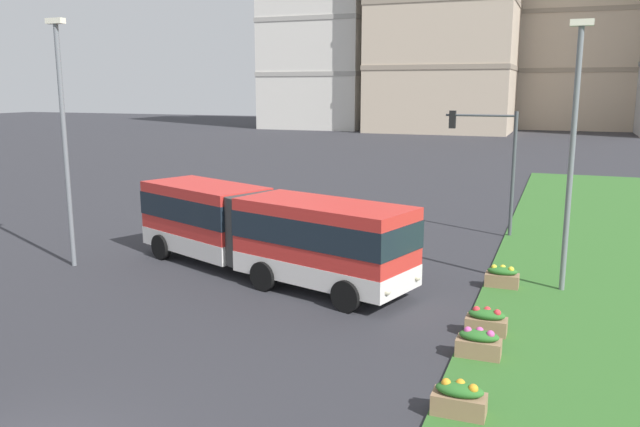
{
  "coord_description": "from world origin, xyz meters",
  "views": [
    {
      "loc": [
        8.74,
        -7.52,
        6.71
      ],
      "look_at": [
        0.6,
        13.67,
        2.2
      ],
      "focal_mm": 35.76,
      "sensor_mm": 36.0,
      "label": 1
    }
  ],
  "objects_px": {
    "streetlight_median": "(572,147)",
    "flower_planter_4": "(502,277)",
    "flower_planter_2": "(479,343)",
    "apartment_tower_centre": "(585,17)",
    "flower_planter_3": "(486,321)",
    "flower_planter_1": "(459,398)",
    "traffic_light_far_right": "(491,151)",
    "streetlight_left": "(64,134)",
    "articulated_bus": "(263,230)"
  },
  "relations": [
    {
      "from": "flower_planter_3",
      "to": "streetlight_median",
      "type": "bearing_deg",
      "value": 68.62
    },
    {
      "from": "articulated_bus",
      "to": "apartment_tower_centre",
      "type": "xyz_separation_m",
      "value": [
        11.57,
        96.02,
        16.27
      ]
    },
    {
      "from": "flower_planter_4",
      "to": "streetlight_median",
      "type": "distance_m",
      "value": 4.81
    },
    {
      "from": "flower_planter_2",
      "to": "traffic_light_far_right",
      "type": "distance_m",
      "value": 14.59
    },
    {
      "from": "articulated_bus",
      "to": "flower_planter_1",
      "type": "xyz_separation_m",
      "value": [
        8.25,
        -7.81,
        -1.23
      ]
    },
    {
      "from": "apartment_tower_centre",
      "to": "flower_planter_4",
      "type": "bearing_deg",
      "value": -92.01
    },
    {
      "from": "streetlight_median",
      "to": "flower_planter_4",
      "type": "bearing_deg",
      "value": -168.92
    },
    {
      "from": "articulated_bus",
      "to": "flower_planter_2",
      "type": "relative_size",
      "value": 10.83
    },
    {
      "from": "flower_planter_1",
      "to": "streetlight_median",
      "type": "relative_size",
      "value": 0.13
    },
    {
      "from": "traffic_light_far_right",
      "to": "streetlight_left",
      "type": "xyz_separation_m",
      "value": [
        -14.16,
        -10.92,
        1.12
      ]
    },
    {
      "from": "flower_planter_1",
      "to": "streetlight_left",
      "type": "relative_size",
      "value": 0.12
    },
    {
      "from": "flower_planter_2",
      "to": "traffic_light_far_right",
      "type": "height_order",
      "value": "traffic_light_far_right"
    },
    {
      "from": "flower_planter_4",
      "to": "traffic_light_far_right",
      "type": "height_order",
      "value": "traffic_light_far_right"
    },
    {
      "from": "streetlight_median",
      "to": "flower_planter_1",
      "type": "bearing_deg",
      "value": -101.22
    },
    {
      "from": "articulated_bus",
      "to": "traffic_light_far_right",
      "type": "height_order",
      "value": "traffic_light_far_right"
    },
    {
      "from": "articulated_bus",
      "to": "streetlight_left",
      "type": "bearing_deg",
      "value": -168.23
    },
    {
      "from": "apartment_tower_centre",
      "to": "streetlight_left",
      "type": "bearing_deg",
      "value": -100.97
    },
    {
      "from": "flower_planter_1",
      "to": "flower_planter_3",
      "type": "bearing_deg",
      "value": 90.0
    },
    {
      "from": "flower_planter_4",
      "to": "articulated_bus",
      "type": "bearing_deg",
      "value": -170.45
    },
    {
      "from": "flower_planter_4",
      "to": "streetlight_left",
      "type": "xyz_separation_m",
      "value": [
        -15.58,
        -2.92,
        4.58
      ]
    },
    {
      "from": "articulated_bus",
      "to": "flower_planter_1",
      "type": "height_order",
      "value": "articulated_bus"
    },
    {
      "from": "flower_planter_3",
      "to": "streetlight_median",
      "type": "relative_size",
      "value": 0.13
    },
    {
      "from": "articulated_bus",
      "to": "apartment_tower_centre",
      "type": "relative_size",
      "value": 0.33
    },
    {
      "from": "streetlight_left",
      "to": "apartment_tower_centre",
      "type": "relative_size",
      "value": 0.25
    },
    {
      "from": "flower_planter_2",
      "to": "flower_planter_1",
      "type": "bearing_deg",
      "value": -90.0
    },
    {
      "from": "flower_planter_1",
      "to": "flower_planter_2",
      "type": "relative_size",
      "value": 1.0
    },
    {
      "from": "flower_planter_3",
      "to": "flower_planter_4",
      "type": "height_order",
      "value": "same"
    },
    {
      "from": "flower_planter_2",
      "to": "streetlight_median",
      "type": "xyz_separation_m",
      "value": [
        1.9,
        6.48,
        4.4
      ]
    },
    {
      "from": "flower_planter_2",
      "to": "flower_planter_3",
      "type": "bearing_deg",
      "value": 90.0
    },
    {
      "from": "streetlight_left",
      "to": "apartment_tower_centre",
      "type": "height_order",
      "value": "apartment_tower_centre"
    },
    {
      "from": "flower_planter_4",
      "to": "streetlight_left",
      "type": "bearing_deg",
      "value": -169.4
    },
    {
      "from": "articulated_bus",
      "to": "flower_planter_3",
      "type": "relative_size",
      "value": 10.83
    },
    {
      "from": "articulated_bus",
      "to": "apartment_tower_centre",
      "type": "height_order",
      "value": "apartment_tower_centre"
    },
    {
      "from": "flower_planter_1",
      "to": "streetlight_median",
      "type": "xyz_separation_m",
      "value": [
        1.9,
        9.58,
        4.4
      ]
    },
    {
      "from": "flower_planter_1",
      "to": "apartment_tower_centre",
      "type": "xyz_separation_m",
      "value": [
        3.32,
        103.83,
        17.5
      ]
    },
    {
      "from": "flower_planter_2",
      "to": "traffic_light_far_right",
      "type": "bearing_deg",
      "value": 95.77
    },
    {
      "from": "flower_planter_1",
      "to": "flower_planter_4",
      "type": "relative_size",
      "value": 1.0
    },
    {
      "from": "flower_planter_3",
      "to": "traffic_light_far_right",
      "type": "bearing_deg",
      "value": 96.51
    },
    {
      "from": "traffic_light_far_right",
      "to": "articulated_bus",
      "type": "bearing_deg",
      "value": -126.0
    },
    {
      "from": "flower_planter_2",
      "to": "flower_planter_4",
      "type": "relative_size",
      "value": 1.0
    },
    {
      "from": "streetlight_left",
      "to": "flower_planter_1",
      "type": "bearing_deg",
      "value": -21.97
    },
    {
      "from": "apartment_tower_centre",
      "to": "flower_planter_3",
      "type": "bearing_deg",
      "value": -91.92
    },
    {
      "from": "traffic_light_far_right",
      "to": "flower_planter_4",
      "type": "bearing_deg",
      "value": -79.9
    },
    {
      "from": "articulated_bus",
      "to": "flower_planter_3",
      "type": "bearing_deg",
      "value": -20.56
    },
    {
      "from": "flower_planter_1",
      "to": "traffic_light_far_right",
      "type": "relative_size",
      "value": 0.19
    },
    {
      "from": "flower_planter_3",
      "to": "streetlight_left",
      "type": "distance_m",
      "value": 16.32
    },
    {
      "from": "flower_planter_3",
      "to": "traffic_light_far_right",
      "type": "height_order",
      "value": "traffic_light_far_right"
    },
    {
      "from": "flower_planter_2",
      "to": "streetlight_left",
      "type": "relative_size",
      "value": 0.12
    },
    {
      "from": "flower_planter_2",
      "to": "apartment_tower_centre",
      "type": "distance_m",
      "value": 102.3
    },
    {
      "from": "flower_planter_1",
      "to": "flower_planter_4",
      "type": "height_order",
      "value": "same"
    }
  ]
}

